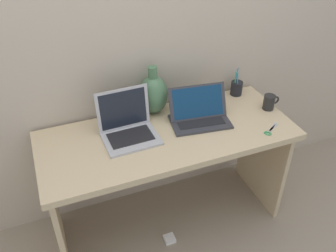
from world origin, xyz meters
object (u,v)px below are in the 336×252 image
at_px(laptop_left, 127,124).
at_px(green_vase, 153,94).
at_px(laptop_right, 199,113).
at_px(scissors, 270,131).
at_px(power_brick, 169,239).
at_px(coffee_mug, 269,102).
at_px(pen_cup, 236,88).

xyz_separation_m(laptop_left, green_vase, (0.22, 0.17, 0.06)).
bearing_deg(laptop_right, scissors, -37.57).
height_order(laptop_left, power_brick, laptop_left).
distance_m(laptop_left, power_brick, 0.86).
height_order(laptop_right, power_brick, laptop_right).
distance_m(coffee_mug, scissors, 0.26).
relative_size(green_vase, scissors, 2.29).
relative_size(laptop_right, pen_cup, 2.02).
xyz_separation_m(scissors, power_brick, (-0.62, 0.04, -0.74)).
distance_m(laptop_right, green_vase, 0.30).
bearing_deg(power_brick, scissors, -3.25).
bearing_deg(laptop_right, green_vase, 139.26).
bearing_deg(pen_cup, power_brick, -147.56).
bearing_deg(power_brick, green_vase, 82.20).
height_order(pen_cup, power_brick, pen_cup).
relative_size(laptop_right, coffee_mug, 3.40).
distance_m(green_vase, coffee_mug, 0.74).
height_order(laptop_left, pen_cup, laptop_left).
xyz_separation_m(laptop_right, coffee_mug, (0.47, -0.05, -0.01)).
height_order(green_vase, pen_cup, green_vase).
xyz_separation_m(laptop_left, laptop_right, (0.44, -0.02, -0.01)).
xyz_separation_m(pen_cup, power_brick, (-0.65, -0.41, -0.79)).
bearing_deg(laptop_right, coffee_mug, -5.57).
xyz_separation_m(laptop_left, power_brick, (0.16, -0.25, -0.81)).
height_order(green_vase, coffee_mug, green_vase).
distance_m(coffee_mug, power_brick, 1.10).
bearing_deg(green_vase, laptop_left, -142.62).
bearing_deg(pen_cup, laptop_right, -153.04).
relative_size(laptop_left, scissors, 2.32).
bearing_deg(coffee_mug, laptop_right, 174.43).
relative_size(laptop_left, pen_cup, 1.69).
relative_size(laptop_left, power_brick, 4.51).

